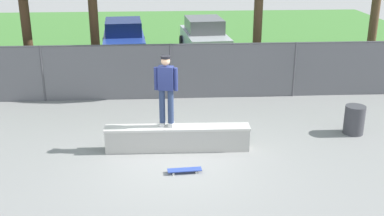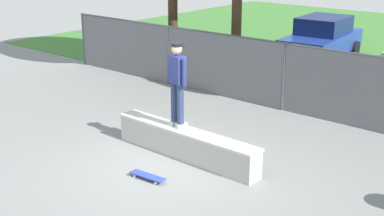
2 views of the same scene
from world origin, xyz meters
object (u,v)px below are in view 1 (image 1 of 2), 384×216
object	(u,v)px
trash_bin	(354,120)
car_silver	(204,36)
skateboard	(185,170)
skateboarder	(166,88)
concrete_ledge	(178,138)
car_blue	(124,38)

from	to	relation	value
trash_bin	car_silver	bearing A→B (deg)	108.38
car_silver	skateboard	bearing A→B (deg)	-97.19
car_silver	trash_bin	xyz separation A→B (m)	(3.32, -10.00, -0.43)
skateboarder	car_silver	distance (m)	10.94
concrete_ledge	skateboard	xyz separation A→B (m)	(0.12, -1.30, -0.25)
skateboarder	car_blue	xyz separation A→B (m)	(-1.83, 10.43, -0.84)
trash_bin	car_blue	bearing A→B (deg)	126.07
skateboarder	concrete_ledge	bearing A→B (deg)	-9.76
concrete_ledge	car_silver	bearing A→B (deg)	81.34
skateboarder	car_blue	distance (m)	10.62
skateboarder	trash_bin	world-z (taller)	skateboarder
car_blue	trash_bin	distance (m)	12.00
car_blue	skateboarder	bearing A→B (deg)	-80.08
skateboarder	skateboard	distance (m)	2.13
car_silver	concrete_ledge	bearing A→B (deg)	-98.66
skateboard	car_silver	distance (m)	12.21
concrete_ledge	car_blue	bearing A→B (deg)	101.31
concrete_ledge	skateboard	distance (m)	1.33
car_blue	trash_bin	world-z (taller)	car_blue
skateboard	trash_bin	size ratio (longest dim) A/B	1.00
car_blue	car_silver	bearing A→B (deg)	4.68
skateboarder	car_blue	world-z (taller)	skateboarder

